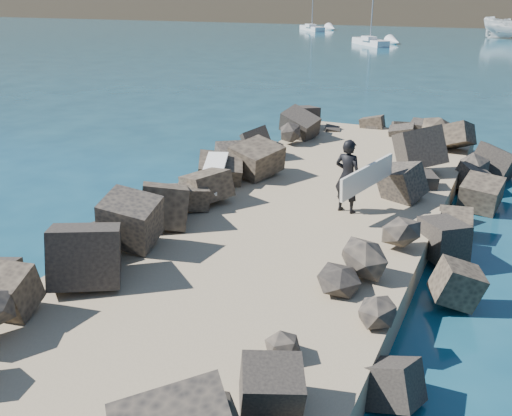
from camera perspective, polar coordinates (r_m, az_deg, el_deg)
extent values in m
plane|color=#0F384C|center=(12.34, 1.97, -5.03)|extent=(800.00, 800.00, 0.00)
cube|color=#8C7759|center=(10.59, -2.31, -7.84)|extent=(6.00, 26.00, 0.60)
cube|color=black|center=(12.33, -13.34, -3.07)|extent=(2.60, 22.00, 1.00)
cube|color=black|center=(10.10, 14.01, -8.71)|extent=(2.60, 22.00, 1.00)
cube|color=white|center=(14.32, -4.35, 3.11)|extent=(1.21, 2.17, 0.07)
imported|color=black|center=(13.12, 9.15, 3.16)|extent=(0.69, 0.52, 1.71)
cube|color=beige|center=(13.00, 11.07, 3.09)|extent=(0.67, 2.05, 0.67)
cube|color=silver|center=(65.16, 11.34, 15.89)|extent=(5.19, 5.85, 0.80)
cylinder|color=gray|center=(64.97, 11.59, 19.30)|extent=(0.12, 0.12, 7.07)
cube|color=silver|center=(64.55, 11.23, 16.30)|extent=(1.94, 2.04, 0.44)
cube|color=silver|center=(89.35, 5.61, 17.40)|extent=(5.56, 6.26, 0.80)
cube|color=silver|center=(88.72, 5.47, 17.71)|extent=(2.08, 2.19, 0.44)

